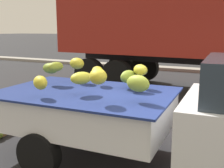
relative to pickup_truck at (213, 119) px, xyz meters
The scene contains 2 objects.
curb_strip 10.07m from the pickup_truck, 94.27° to the left, with size 80.00×0.80×0.16m, color gray.
pickup_truck is the anchor object (origin of this frame).
Camera 1 is at (1.07, -3.54, 2.04)m, focal length 43.53 mm.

